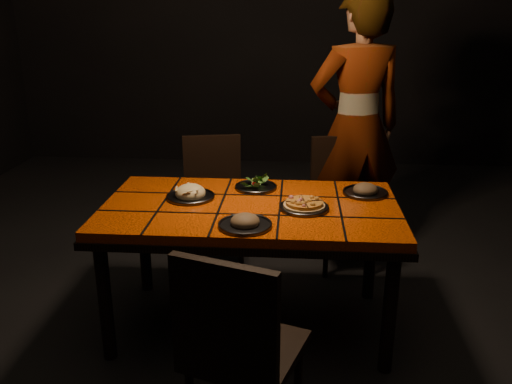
# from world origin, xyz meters

# --- Properties ---
(room_shell) EXTENTS (6.04, 7.04, 3.08)m
(room_shell) POSITION_xyz_m (0.00, 0.00, 1.50)
(room_shell) COLOR black
(room_shell) RESTS_ON ground
(dining_table) EXTENTS (1.62, 0.92, 0.75)m
(dining_table) POSITION_xyz_m (0.00, 0.00, 0.67)
(dining_table) COLOR #FF5308
(dining_table) RESTS_ON ground
(chair_near) EXTENTS (0.53, 0.53, 0.93)m
(chair_near) POSITION_xyz_m (0.03, -0.97, 0.53)
(chair_near) COLOR black
(chair_near) RESTS_ON ground
(chair_far_left) EXTENTS (0.49, 0.49, 0.91)m
(chair_far_left) POSITION_xyz_m (-0.34, 0.85, 0.52)
(chair_far_left) COLOR black
(chair_far_left) RESTS_ON ground
(chair_far_right) EXTENTS (0.49, 0.49, 0.91)m
(chair_far_right) POSITION_xyz_m (0.57, 0.90, 0.52)
(chair_far_right) COLOR black
(chair_far_right) RESTS_ON ground
(diner) EXTENTS (0.80, 0.65, 1.91)m
(diner) POSITION_xyz_m (0.66, 1.07, 0.96)
(diner) COLOR brown
(diner) RESTS_ON ground
(plate_pizza) EXTENTS (0.27, 0.27, 0.04)m
(plate_pizza) POSITION_xyz_m (0.29, -0.05, 0.77)
(plate_pizza) COLOR #3C3C41
(plate_pizza) RESTS_ON dining_table
(plate_pasta) EXTENTS (0.27, 0.27, 0.09)m
(plate_pasta) POSITION_xyz_m (-0.34, 0.08, 0.77)
(plate_pasta) COLOR #3C3C41
(plate_pasta) RESTS_ON dining_table
(plate_salad) EXTENTS (0.25, 0.25, 0.07)m
(plate_salad) POSITION_xyz_m (0.01, 0.27, 0.78)
(plate_salad) COLOR #3C3C41
(plate_salad) RESTS_ON dining_table
(plate_mushroom_a) EXTENTS (0.27, 0.27, 0.09)m
(plate_mushroom_a) POSITION_xyz_m (-0.00, -0.31, 0.77)
(plate_mushroom_a) COLOR #3C3C41
(plate_mushroom_a) RESTS_ON dining_table
(plate_mushroom_b) EXTENTS (0.26, 0.26, 0.08)m
(plate_mushroom_b) POSITION_xyz_m (0.64, 0.22, 0.77)
(plate_mushroom_b) COLOR #3C3C41
(plate_mushroom_b) RESTS_ON dining_table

